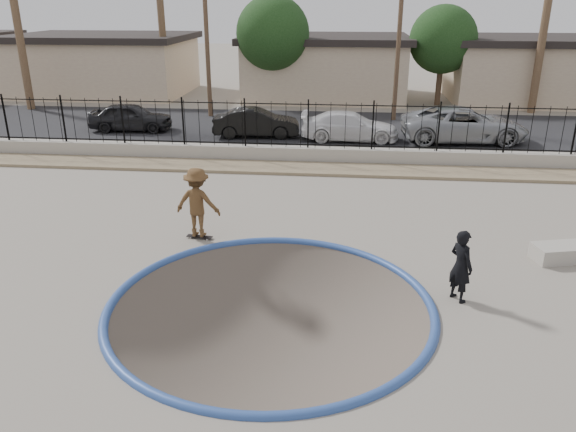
# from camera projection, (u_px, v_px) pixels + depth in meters

# --- Properties ---
(ground) EXTENTS (120.00, 120.00, 2.20)m
(ground) POSITION_uv_depth(u_px,v_px,m) (310.00, 176.00, 24.40)
(ground) COLOR gray
(ground) RESTS_ON ground
(bowl_pit) EXTENTS (6.84, 6.84, 1.80)m
(bowl_pit) POSITION_uv_depth(u_px,v_px,m) (271.00, 306.00, 11.95)
(bowl_pit) COLOR #52483E
(bowl_pit) RESTS_ON ground
(coping_ring) EXTENTS (7.04, 7.04, 0.20)m
(coping_ring) POSITION_uv_depth(u_px,v_px,m) (271.00, 306.00, 11.95)
(coping_ring) COLOR #2C4B90
(coping_ring) RESTS_ON ground
(rock_strip) EXTENTS (42.00, 1.60, 0.11)m
(rock_strip) POSITION_uv_depth(u_px,v_px,m) (306.00, 168.00, 21.39)
(rock_strip) COLOR #9B8465
(rock_strip) RESTS_ON ground
(retaining_wall) EXTENTS (42.00, 0.45, 0.60)m
(retaining_wall) POSITION_uv_depth(u_px,v_px,m) (308.00, 155.00, 22.32)
(retaining_wall) COLOR gray
(retaining_wall) RESTS_ON ground
(fence) EXTENTS (40.00, 0.04, 1.80)m
(fence) POSITION_uv_depth(u_px,v_px,m) (308.00, 125.00, 21.88)
(fence) COLOR black
(fence) RESTS_ON retaining_wall
(street) EXTENTS (90.00, 8.00, 0.04)m
(street) POSITION_uv_depth(u_px,v_px,m) (317.00, 126.00, 28.63)
(street) COLOR black
(street) RESTS_ON ground
(house_west) EXTENTS (11.60, 8.60, 3.90)m
(house_west) POSITION_uv_depth(u_px,v_px,m) (105.00, 63.00, 38.16)
(house_west) COLOR tan
(house_west) RESTS_ON ground
(house_center) EXTENTS (10.60, 8.60, 3.90)m
(house_center) POSITION_uv_depth(u_px,v_px,m) (325.00, 66.00, 36.73)
(house_center) COLOR tan
(house_center) RESTS_ON ground
(house_east) EXTENTS (12.60, 8.60, 3.90)m
(house_east) POSITION_uv_depth(u_px,v_px,m) (547.00, 69.00, 35.39)
(house_east) COLOR tan
(house_east) RESTS_ON ground
(utility_pole_left) EXTENTS (1.70, 0.24, 9.00)m
(utility_pole_left) POSITION_uv_depth(u_px,v_px,m) (206.00, 27.00, 29.36)
(utility_pole_left) COLOR #473323
(utility_pole_left) RESTS_ON ground
(utility_pole_mid) EXTENTS (1.70, 0.24, 9.50)m
(utility_pole_mid) POSITION_uv_depth(u_px,v_px,m) (400.00, 23.00, 28.31)
(utility_pole_mid) COLOR #473323
(utility_pole_mid) RESTS_ON ground
(street_tree_left) EXTENTS (4.32, 4.32, 6.36)m
(street_tree_left) POSITION_uv_depth(u_px,v_px,m) (273.00, 33.00, 32.97)
(street_tree_left) COLOR #473323
(street_tree_left) RESTS_ON ground
(street_tree_mid) EXTENTS (3.96, 3.96, 5.83)m
(street_tree_mid) POSITION_uv_depth(u_px,v_px,m) (443.00, 40.00, 33.07)
(street_tree_mid) COLOR #473323
(street_tree_mid) RESTS_ON ground
(skater) EXTENTS (1.30, 0.84, 1.89)m
(skater) POSITION_uv_depth(u_px,v_px,m) (198.00, 206.00, 14.96)
(skater) COLOR brown
(skater) RESTS_ON ground
(skateboard) EXTENTS (0.73, 0.27, 0.06)m
(skateboard) POSITION_uv_depth(u_px,v_px,m) (200.00, 237.00, 15.29)
(skateboard) COLOR black
(skateboard) RESTS_ON ground
(videographer) EXTENTS (0.66, 0.71, 1.62)m
(videographer) POSITION_uv_depth(u_px,v_px,m) (461.00, 266.00, 11.91)
(videographer) COLOR black
(videographer) RESTS_ON ground
(concrete_ledge) EXTENTS (1.72, 1.06, 0.40)m
(concrete_ledge) POSITION_uv_depth(u_px,v_px,m) (566.00, 252.00, 13.99)
(concrete_ledge) COLOR #A19B8F
(concrete_ledge) RESTS_ON ground
(car_a) EXTENTS (4.03, 1.78, 1.35)m
(car_a) POSITION_uv_depth(u_px,v_px,m) (131.00, 117.00, 27.39)
(car_a) COLOR black
(car_a) RESTS_ON street
(car_b) EXTENTS (4.10, 1.75, 1.31)m
(car_b) POSITION_uv_depth(u_px,v_px,m) (256.00, 123.00, 26.16)
(car_b) COLOR black
(car_b) RESTS_ON street
(car_c) EXTENTS (4.42, 1.80, 1.28)m
(car_c) POSITION_uv_depth(u_px,v_px,m) (350.00, 126.00, 25.53)
(car_c) COLOR silver
(car_c) RESTS_ON street
(car_d) EXTENTS (5.71, 2.90, 1.55)m
(car_d) POSITION_uv_depth(u_px,v_px,m) (464.00, 124.00, 25.27)
(car_d) COLOR #94979C
(car_d) RESTS_ON street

